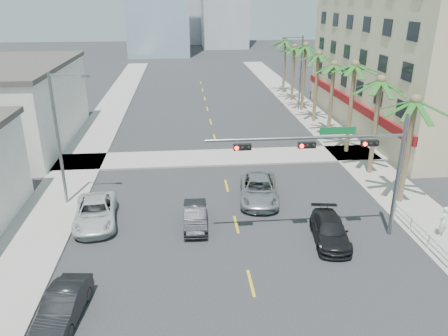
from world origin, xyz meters
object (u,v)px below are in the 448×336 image
object	(u,v)px
traffic_signal_mast	(346,157)
pedestrian	(443,221)
car_parked_mid	(63,306)
car_parked_far	(95,213)
car_lane_center	(259,190)
car_lane_right	(330,231)
car_lane_left	(195,216)

from	to	relation	value
traffic_signal_mast	pedestrian	distance (m)	7.24
traffic_signal_mast	pedestrian	xyz separation A→B (m)	(6.02, -0.68, -3.98)
traffic_signal_mast	car_parked_mid	bearing A→B (deg)	-158.39
traffic_signal_mast	pedestrian	bearing A→B (deg)	-6.43
car_parked_mid	traffic_signal_mast	bearing A→B (deg)	28.27
car_parked_far	traffic_signal_mast	bearing A→B (deg)	-18.18
car_parked_far	car_lane_center	distance (m)	10.99
car_parked_mid	car_parked_far	world-z (taller)	car_parked_far
traffic_signal_mast	car_lane_right	size ratio (longest dim) A/B	2.41
car_parked_mid	car_lane_center	xyz separation A→B (m)	(10.59, 11.15, 0.09)
car_lane_right	pedestrian	xyz separation A→B (m)	(6.64, -0.30, 0.41)
traffic_signal_mast	car_parked_mid	size ratio (longest dim) A/B	2.67
car_lane_center	pedestrian	world-z (taller)	pedestrian
car_lane_center	car_lane_left	bearing A→B (deg)	-136.15
traffic_signal_mast	car_lane_center	xyz separation A→B (m)	(-3.78, 5.45, -4.29)
traffic_signal_mast	pedestrian	world-z (taller)	traffic_signal_mast
car_parked_mid	car_parked_far	size ratio (longest dim) A/B	0.78
car_parked_far	car_lane_left	xyz separation A→B (m)	(6.19, -0.95, -0.08)
car_lane_center	car_lane_right	distance (m)	6.64
car_lane_left	car_lane_right	size ratio (longest dim) A/B	0.87
car_parked_mid	pedestrian	distance (m)	21.00
traffic_signal_mast	car_parked_mid	distance (m)	16.07
car_parked_mid	pedestrian	xyz separation A→B (m)	(20.39, 5.02, 0.40)
car_parked_mid	car_lane_right	size ratio (longest dim) A/B	0.90
car_lane_center	traffic_signal_mast	bearing A→B (deg)	-47.56
car_lane_left	car_parked_far	bearing A→B (deg)	172.55
car_lane_center	car_lane_right	size ratio (longest dim) A/B	1.21
car_parked_mid	car_parked_far	distance (m)	8.77
car_lane_left	car_lane_right	xyz separation A→B (m)	(7.70, -2.51, 0.01)
car_parked_far	car_lane_left	size ratio (longest dim) A/B	1.33
car_lane_right	car_parked_mid	bearing A→B (deg)	-151.46
car_parked_far	car_lane_right	size ratio (longest dim) A/B	1.16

